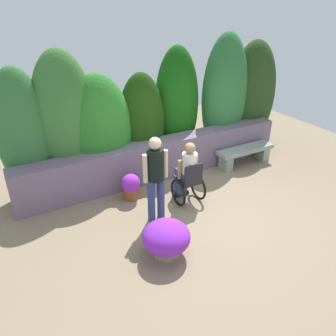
# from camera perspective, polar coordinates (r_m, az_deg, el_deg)

# --- Properties ---
(ground_plane) EXTENTS (12.24, 12.24, 0.00)m
(ground_plane) POSITION_cam_1_polar(r_m,az_deg,el_deg) (6.47, 5.75, -7.90)
(ground_plane) COLOR #8A765C
(stone_retaining_wall) EXTENTS (6.44, 0.48, 0.91)m
(stone_retaining_wall) POSITION_cam_1_polar(r_m,az_deg,el_deg) (7.50, -1.45, 1.62)
(stone_retaining_wall) COLOR slate
(stone_retaining_wall) RESTS_ON ground
(hedge_backdrop) EXTENTS (7.05, 1.12, 3.09)m
(hedge_backdrop) POSITION_cam_1_polar(r_m,az_deg,el_deg) (7.69, -2.04, 9.79)
(hedge_backdrop) COLOR #367137
(hedge_backdrop) RESTS_ON ground
(stone_bench) EXTENTS (1.55, 0.40, 0.46)m
(stone_bench) POSITION_cam_1_polar(r_m,az_deg,el_deg) (8.35, 13.42, 2.55)
(stone_bench) COLOR gray
(stone_bench) RESTS_ON ground
(person_in_wheelchair) EXTENTS (0.53, 0.66, 1.33)m
(person_in_wheelchair) POSITION_cam_1_polar(r_m,az_deg,el_deg) (6.50, 3.51, -1.14)
(person_in_wheelchair) COLOR black
(person_in_wheelchair) RESTS_ON ground
(person_standing_companion) EXTENTS (0.49, 0.30, 1.68)m
(person_standing_companion) POSITION_cam_1_polar(r_m,az_deg,el_deg) (5.77, -2.20, -1.14)
(person_standing_companion) COLOR navy
(person_standing_companion) RESTS_ON ground
(flower_pot_purple_near) EXTENTS (0.78, 0.78, 0.61)m
(flower_pot_purple_near) POSITION_cam_1_polar(r_m,az_deg,el_deg) (5.33, -0.28, -12.33)
(flower_pot_purple_near) COLOR gray
(flower_pot_purple_near) RESTS_ON ground
(flower_pot_terracotta_by_wall) EXTENTS (0.39, 0.39, 0.57)m
(flower_pot_terracotta_by_wall) POSITION_cam_1_polar(r_m,az_deg,el_deg) (6.75, -6.57, -3.16)
(flower_pot_terracotta_by_wall) COLOR brown
(flower_pot_terracotta_by_wall) RESTS_ON ground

